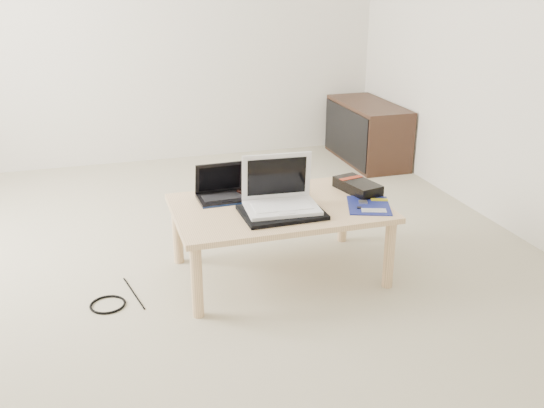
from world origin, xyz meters
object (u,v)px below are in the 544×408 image
object	(u,v)px
media_cabinet	(366,132)
gpu_box	(357,186)
white_laptop	(280,197)
coffee_table	(279,214)
netbook	(222,191)

from	to	relation	value
media_cabinet	gpu_box	xyz separation A→B (m)	(-0.87, -1.70, 0.18)
white_laptop	gpu_box	size ratio (longest dim) A/B	1.23
media_cabinet	gpu_box	world-z (taller)	media_cabinet
coffee_table	netbook	size ratio (longest dim) A/B	4.04
coffee_table	gpu_box	xyz separation A→B (m)	(0.48, 0.08, 0.08)
coffee_table	netbook	world-z (taller)	netbook
media_cabinet	netbook	xyz separation A→B (m)	(-1.61, -1.59, 0.19)
white_laptop	media_cabinet	bearing A→B (deg)	53.54
netbook	white_laptop	bearing A→B (deg)	-45.98
media_cabinet	white_laptop	world-z (taller)	white_laptop
netbook	white_laptop	world-z (taller)	white_laptop
media_cabinet	netbook	size ratio (longest dim) A/B	3.31
coffee_table	media_cabinet	bearing A→B (deg)	52.87
netbook	white_laptop	size ratio (longest dim) A/B	0.72
coffee_table	media_cabinet	xyz separation A→B (m)	(1.35, 1.78, -0.10)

